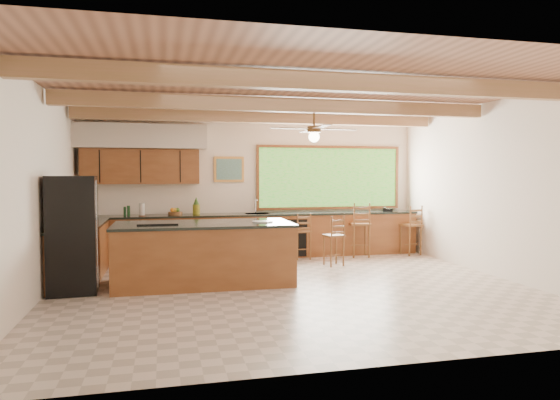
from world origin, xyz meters
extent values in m
plane|color=beige|center=(0.00, 0.00, 0.00)|extent=(7.20, 7.20, 0.00)
cube|color=white|center=(0.00, 3.25, 1.50)|extent=(7.20, 0.04, 3.00)
cube|color=white|center=(0.00, -3.25, 1.50)|extent=(7.20, 0.04, 3.00)
cube|color=white|center=(-3.60, 0.00, 1.50)|extent=(0.04, 6.50, 3.00)
cube|color=white|center=(3.60, 0.00, 1.50)|extent=(0.04, 6.50, 3.00)
cube|color=#A16C50|center=(0.00, 0.00, 3.00)|extent=(7.20, 6.50, 0.04)
cube|color=#A06E50|center=(0.00, -1.60, 2.86)|extent=(7.10, 0.15, 0.22)
cube|color=#A06E50|center=(0.00, 0.50, 2.86)|extent=(7.10, 0.15, 0.22)
cube|color=#A06E50|center=(0.00, 2.30, 2.86)|extent=(7.10, 0.15, 0.22)
cube|color=brown|center=(-2.35, 3.06, 1.90)|extent=(2.30, 0.35, 0.70)
cube|color=beige|center=(-2.35, 2.99, 2.50)|extent=(2.60, 0.50, 0.48)
cylinder|color=#FFEABF|center=(-3.05, 2.99, 2.27)|extent=(0.10, 0.10, 0.01)
cylinder|color=#FFEABF|center=(-1.65, 2.99, 2.27)|extent=(0.10, 0.10, 0.01)
cube|color=#75B641|center=(1.70, 3.22, 1.67)|extent=(3.20, 0.04, 1.30)
cube|color=#B97D38|center=(-0.55, 3.22, 1.85)|extent=(0.64, 0.03, 0.54)
cube|color=#47805F|center=(-0.55, 3.20, 1.85)|extent=(0.54, 0.01, 0.44)
cube|color=brown|center=(0.00, 2.91, 0.44)|extent=(7.00, 0.65, 0.88)
cube|color=black|center=(0.00, 2.91, 0.90)|extent=(7.04, 0.69, 0.04)
cube|color=brown|center=(-3.26, 1.35, 0.44)|extent=(0.65, 2.35, 0.88)
cube|color=black|center=(-3.26, 1.35, 0.90)|extent=(0.69, 2.39, 0.04)
cube|color=black|center=(0.70, 2.58, 0.42)|extent=(0.60, 0.02, 0.78)
cube|color=silver|center=(0.00, 2.91, 0.91)|extent=(0.50, 0.38, 0.03)
cylinder|color=silver|center=(0.00, 3.11, 1.07)|extent=(0.03, 0.03, 0.30)
cylinder|color=silver|center=(0.00, 3.01, 1.20)|extent=(0.03, 0.20, 0.03)
cylinder|color=silver|center=(-2.33, 2.83, 1.05)|extent=(0.10, 0.10, 0.25)
cylinder|color=#1B441E|center=(-2.67, 3.00, 1.01)|extent=(0.05, 0.05, 0.18)
cylinder|color=#1B441E|center=(-2.59, 2.91, 1.02)|extent=(0.06, 0.06, 0.20)
cube|color=black|center=(2.94, 2.84, 0.97)|extent=(0.26, 0.24, 0.10)
cube|color=brown|center=(-1.30, 0.60, 0.47)|extent=(2.76, 1.30, 0.93)
cube|color=black|center=(-1.30, 0.60, 0.95)|extent=(2.81, 1.34, 0.04)
cube|color=black|center=(-2.01, 0.61, 0.98)|extent=(0.62, 0.49, 0.02)
cylinder|color=silver|center=(-0.36, 0.51, 0.98)|extent=(0.34, 0.34, 0.02)
cube|color=black|center=(-3.22, 0.40, 0.86)|extent=(0.71, 0.69, 1.72)
cube|color=silver|center=(-2.88, 0.40, 0.86)|extent=(0.02, 0.05, 1.58)
cube|color=brown|center=(0.86, 2.45, 0.57)|extent=(0.35, 0.35, 0.04)
cylinder|color=brown|center=(0.72, 2.32, 0.28)|extent=(0.03, 0.03, 0.56)
cylinder|color=brown|center=(0.99, 2.32, 0.28)|extent=(0.03, 0.03, 0.56)
cylinder|color=brown|center=(0.72, 2.58, 0.28)|extent=(0.03, 0.03, 0.56)
cylinder|color=brown|center=(0.99, 2.58, 0.28)|extent=(0.03, 0.03, 0.56)
cube|color=brown|center=(2.12, 2.45, 0.69)|extent=(0.47, 0.47, 0.04)
cylinder|color=brown|center=(1.95, 2.29, 0.34)|extent=(0.04, 0.04, 0.67)
cylinder|color=brown|center=(2.28, 2.29, 0.34)|extent=(0.04, 0.04, 0.67)
cylinder|color=brown|center=(1.95, 2.61, 0.34)|extent=(0.04, 0.04, 0.67)
cylinder|color=brown|center=(2.28, 2.61, 0.34)|extent=(0.04, 0.04, 0.67)
cube|color=brown|center=(1.24, 1.60, 0.58)|extent=(0.40, 0.40, 0.04)
cylinder|color=brown|center=(1.10, 1.46, 0.28)|extent=(0.03, 0.03, 0.56)
cylinder|color=brown|center=(1.37, 1.46, 0.28)|extent=(0.03, 0.03, 0.56)
cylinder|color=brown|center=(1.10, 1.74, 0.28)|extent=(0.03, 0.03, 0.56)
cylinder|color=brown|center=(1.37, 1.74, 0.28)|extent=(0.03, 0.03, 0.56)
cube|color=brown|center=(3.30, 2.45, 0.65)|extent=(0.45, 0.45, 0.04)
cylinder|color=brown|center=(3.15, 2.30, 0.31)|extent=(0.04, 0.04, 0.63)
cylinder|color=brown|center=(3.45, 2.30, 0.31)|extent=(0.04, 0.04, 0.63)
cylinder|color=brown|center=(3.15, 2.60, 0.31)|extent=(0.04, 0.04, 0.63)
cylinder|color=brown|center=(3.45, 2.60, 0.31)|extent=(0.04, 0.04, 0.63)
camera|label=1|loc=(-1.92, -7.37, 1.75)|focal=32.00mm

